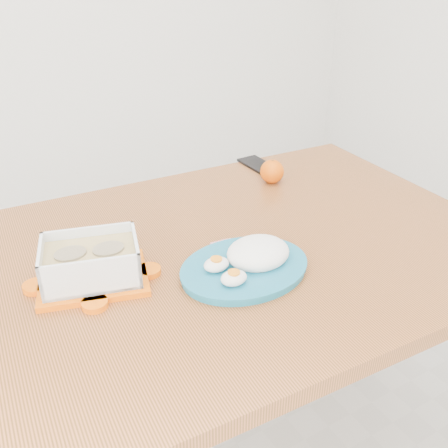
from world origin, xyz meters
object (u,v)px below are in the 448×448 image
food_container (91,263)px  smartphone (258,165)px  orange_fruit (272,171)px  dining_table (224,276)px  rice_plate (249,260)px

food_container → smartphone: size_ratio=1.82×
food_container → smartphone: bearing=44.3°
food_container → orange_fruit: 0.66m
dining_table → smartphone: 0.52m
dining_table → rice_plate: size_ratio=4.80×
orange_fruit → smartphone: 0.14m
rice_plate → smartphone: rice_plate is taller
food_container → rice_plate: (0.31, -0.13, -0.02)m
food_container → rice_plate: size_ratio=0.90×
rice_plate → smartphone: (0.35, 0.49, -0.02)m
dining_table → smartphone: bearing=49.8°
orange_fruit → smartphone: size_ratio=0.49×
food_container → orange_fruit: size_ratio=3.69×
food_container → orange_fruit: bearing=36.1°
orange_fruit → dining_table: bearing=-142.0°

